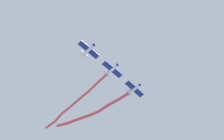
# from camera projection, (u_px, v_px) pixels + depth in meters

# --- Properties ---
(airplane_lead) EXTENTS (4.87, 6.23, 1.60)m
(airplane_lead) POSITION_uv_depth(u_px,v_px,m) (89.00, 50.00, 92.64)
(airplane_lead) COLOR silver
(airplane_left_wing) EXTENTS (4.87, 6.22, 1.60)m
(airplane_left_wing) POSITION_uv_depth(u_px,v_px,m) (112.00, 69.00, 96.12)
(airplane_left_wing) COLOR silver
(smoke_trail_left_wing) EXTENTS (21.98, 11.50, 2.69)m
(smoke_trail_left_wing) POSITION_uv_depth(u_px,v_px,m) (75.00, 102.00, 100.50)
(smoke_trail_left_wing) COLOR #DB4C4C
(airplane_right_wing) EXTENTS (4.91, 6.31, 1.60)m
(airplane_right_wing) POSITION_uv_depth(u_px,v_px,m) (134.00, 89.00, 99.10)
(airplane_right_wing) COLOR silver
(smoke_trail_right_wing) EXTENTS (23.55, 5.99, 1.48)m
(smoke_trail_right_wing) POSITION_uv_depth(u_px,v_px,m) (93.00, 112.00, 102.97)
(smoke_trail_right_wing) COLOR #DB4C4C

